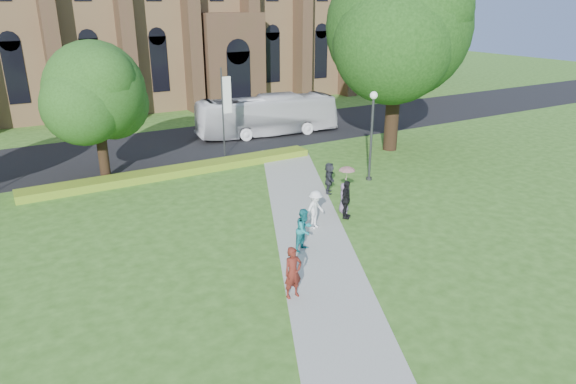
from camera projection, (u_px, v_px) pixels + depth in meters
ground at (327, 252)px, 21.75m from camera, size 160.00×160.00×0.00m
road at (174, 145)px, 37.93m from camera, size 160.00×10.00×0.02m
footpath at (314, 242)px, 22.55m from camera, size 15.58×28.54×0.04m
flower_hedge at (178, 171)px, 31.40m from camera, size 18.00×1.40×0.45m
streetlamp at (372, 125)px, 29.41m from camera, size 0.44×0.44×5.24m
large_tree at (398, 27)px, 33.89m from camera, size 9.60×9.60×13.20m
street_tree_1 at (95, 91)px, 28.82m from camera, size 5.60×5.60×8.05m
banner_pole_0 at (224, 108)px, 33.87m from camera, size 0.70×0.10×6.00m
tour_coach at (267, 115)px, 40.23m from camera, size 11.43×4.01×3.12m
pedestrian_0 at (293, 273)px, 18.05m from camera, size 0.72×0.48×1.93m
pedestrian_1 at (304, 230)px, 21.52m from camera, size 1.11×1.00×1.86m
pedestrian_2 at (315, 210)px, 23.67m from camera, size 1.35×1.07×1.82m
pedestrian_3 at (346, 200)px, 24.74m from camera, size 1.16×1.06×1.90m
pedestrian_4 at (344, 198)px, 25.49m from camera, size 0.87×0.89×1.54m
pedestrian_5 at (329, 178)px, 28.07m from camera, size 1.30×1.63×1.73m
parasol at (347, 175)px, 25.26m from camera, size 0.85×0.85×0.70m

